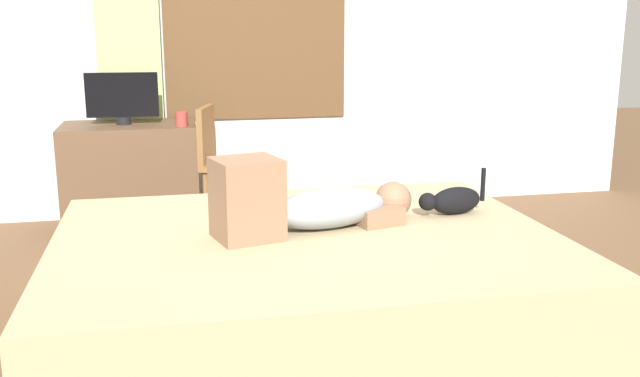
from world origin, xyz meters
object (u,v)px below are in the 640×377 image
at_px(bed, 307,293).
at_px(cat, 453,200).
at_px(cup, 182,119).
at_px(desk, 132,177).
at_px(tv_monitor, 122,98).
at_px(chair_by_desk, 221,158).
at_px(person_lying, 308,204).

bearing_deg(bed, cat, 13.26).
height_order(cat, cup, cup).
distance_m(desk, cup, 0.58).
xyz_separation_m(tv_monitor, cup, (0.38, -0.18, -0.13)).
distance_m(cat, cup, 2.15).
bearing_deg(chair_by_desk, desk, 167.42).
xyz_separation_m(cat, chair_by_desk, (-0.95, 1.81, -0.09)).
xyz_separation_m(person_lying, cup, (-0.49, 1.87, 0.14)).
xyz_separation_m(bed, chair_by_desk, (-0.22, 1.98, 0.25)).
relative_size(cat, cup, 3.69).
bearing_deg(person_lying, cat, 8.52).
height_order(person_lying, desk, person_lying).
height_order(cat, tv_monitor, tv_monitor).
distance_m(cat, desk, 2.50).
distance_m(bed, chair_by_desk, 2.01).
distance_m(person_lying, chair_by_desk, 1.94).
distance_m(bed, tv_monitor, 2.38).
xyz_separation_m(bed, person_lying, (0.02, 0.07, 0.38)).
relative_size(cat, desk, 0.39).
xyz_separation_m(person_lying, tv_monitor, (-0.87, 2.05, 0.28)).
distance_m(person_lying, desk, 2.24).
relative_size(person_lying, cup, 9.77).
distance_m(tv_monitor, chair_by_desk, 0.77).
height_order(person_lying, tv_monitor, tv_monitor).
relative_size(bed, person_lying, 2.34).
height_order(person_lying, cup, person_lying).
bearing_deg(tv_monitor, bed, -68.01).
relative_size(desk, cup, 9.38).
bearing_deg(tv_monitor, desk, 0.00).
bearing_deg(desk, cat, -51.29).
bearing_deg(cat, tv_monitor, 129.23).
xyz_separation_m(cup, chair_by_desk, (0.26, 0.04, -0.28)).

